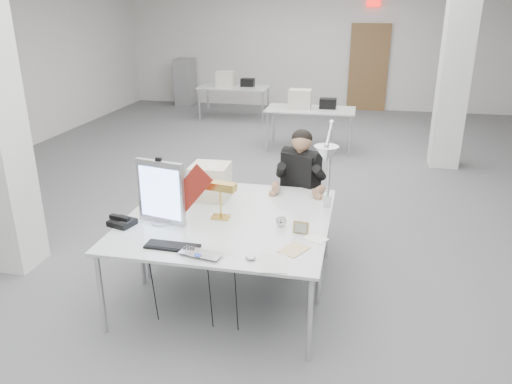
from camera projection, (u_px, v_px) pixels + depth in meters
room_shell at (275, 78)px, 6.13m from camera, size 10.04×14.04×3.24m
desk_main at (214, 240)px, 4.07m from camera, size 1.80×0.90×0.02m
desk_second at (240, 200)px, 4.89m from camera, size 1.80×0.90×0.02m
bg_desk_a at (311, 109)px, 9.06m from camera, size 1.60×0.80×0.02m
bg_desk_b at (234, 87)px, 11.46m from camera, size 1.60×0.80×0.02m
filing_cabinet at (185, 82)px, 13.16m from camera, size 0.45×0.55×1.20m
office_chair at (300, 197)px, 5.41m from camera, size 0.77×0.77×1.18m
seated_person at (301, 171)px, 5.25m from camera, size 0.72×0.78×0.94m
monitor at (161, 192)px, 4.27m from camera, size 0.45×0.14×0.56m
pennant at (190, 190)px, 4.16m from camera, size 0.44×0.10×0.48m
keyboard at (172, 246)px, 3.91m from camera, size 0.44×0.15×0.02m
laptop at (198, 257)px, 3.74m from camera, size 0.37×0.28×0.03m
mouse at (251, 258)px, 3.72m from camera, size 0.09×0.07×0.03m
bankers_lamp at (220, 202)px, 4.40m from camera, size 0.29×0.16×0.31m
desk_phone at (122, 223)px, 4.30m from camera, size 0.24×0.23×0.05m
picture_frame_left at (152, 207)px, 4.54m from camera, size 0.14×0.04×0.11m
picture_frame_right at (301, 227)px, 4.14m from camera, size 0.14×0.05×0.10m
desk_clock at (281, 221)px, 4.27m from camera, size 0.10×0.05×0.09m
paper_stack_a at (273, 263)px, 3.68m from camera, size 0.25×0.33×0.01m
paper_stack_b at (294, 250)px, 3.88m from camera, size 0.25×0.28×0.01m
paper_stack_c at (316, 239)px, 4.06m from camera, size 0.22×0.20×0.01m
beige_monitor at (210, 181)px, 4.86m from camera, size 0.37×0.35×0.34m
architect_lamp at (328, 164)px, 4.32m from camera, size 0.42×0.80×0.98m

